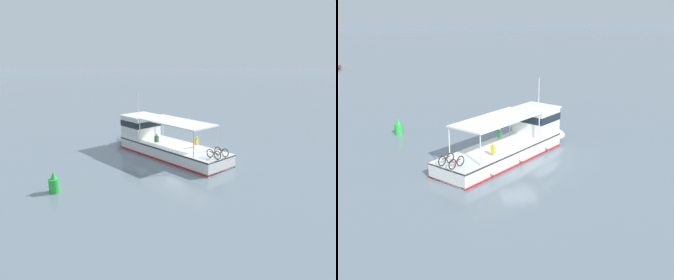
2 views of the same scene
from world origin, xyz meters
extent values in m
plane|color=slate|center=(0.00, 0.00, 0.00)|extent=(400.00, 400.00, 0.00)
cube|color=white|center=(0.71, 1.19, 0.55)|extent=(9.86, 9.94, 1.10)
ellipsoid|color=white|center=(5.06, -3.23, 0.55)|extent=(3.64, 3.63, 1.01)
cube|color=red|center=(0.71, 1.19, 0.10)|extent=(9.88, 9.97, 0.16)
cube|color=#2D2D33|center=(0.71, 1.19, 1.02)|extent=(9.90, 9.98, 0.10)
cube|color=white|center=(3.79, -1.95, 2.05)|extent=(3.76, 3.76, 1.90)
cube|color=#19232D|center=(3.79, -1.95, 2.38)|extent=(3.84, 3.83, 0.56)
cube|color=white|center=(3.79, -1.95, 3.06)|extent=(3.99, 3.99, 0.12)
cube|color=white|center=(0.39, 1.51, 3.15)|extent=(6.80, 6.84, 0.10)
cylinder|color=silver|center=(3.64, 0.15, 2.10)|extent=(0.08, 0.08, 2.00)
cylinder|color=silver|center=(1.70, -1.76, 2.10)|extent=(0.08, 0.08, 2.00)
cylinder|color=silver|center=(-0.92, 4.78, 2.10)|extent=(0.08, 0.08, 2.00)
cylinder|color=silver|center=(-2.86, 2.87, 2.10)|extent=(0.08, 0.08, 2.00)
cylinder|color=silver|center=(4.00, -2.16, 4.22)|extent=(0.06, 0.06, 2.20)
sphere|color=white|center=(1.82, -2.48, 0.50)|extent=(0.36, 0.36, 0.36)
sphere|color=white|center=(-0.49, -0.13, 0.50)|extent=(0.36, 0.36, 0.36)
sphere|color=white|center=(-2.67, 2.08, 0.50)|extent=(0.36, 0.36, 0.36)
torus|color=black|center=(-2.16, 4.75, 1.43)|extent=(0.51, 0.51, 0.66)
torus|color=black|center=(-2.65, 5.25, 1.43)|extent=(0.51, 0.51, 0.66)
cylinder|color=#232328|center=(-2.41, 5.00, 1.55)|extent=(0.53, 0.54, 0.06)
torus|color=black|center=(-2.81, 4.12, 1.43)|extent=(0.51, 0.51, 0.66)
torus|color=black|center=(-3.30, 4.62, 1.43)|extent=(0.51, 0.51, 0.66)
cylinder|color=maroon|center=(-3.05, 4.37, 1.55)|extent=(0.53, 0.54, 0.06)
cube|color=yellow|center=(-1.29, 1.92, 1.56)|extent=(0.38, 0.38, 0.52)
sphere|color=beige|center=(-1.29, 1.92, 1.93)|extent=(0.20, 0.20, 0.20)
cube|color=#338C4C|center=(2.10, 1.12, 1.56)|extent=(0.38, 0.38, 0.52)
sphere|color=beige|center=(2.10, 1.12, 1.93)|extent=(0.20, 0.20, 0.20)
cylinder|color=green|center=(8.12, 9.08, 0.45)|extent=(0.70, 0.70, 0.90)
cone|color=green|center=(8.12, 9.08, 1.15)|extent=(0.42, 0.42, 0.50)
camera|label=1|loc=(0.17, 28.63, 8.55)|focal=35.49mm
camera|label=2|loc=(-27.60, 4.50, 10.74)|focal=45.47mm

